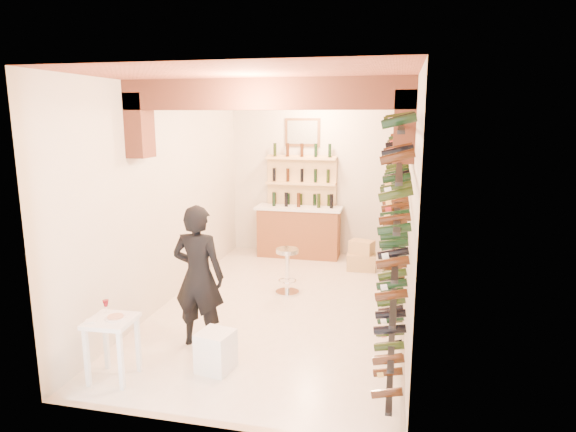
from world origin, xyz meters
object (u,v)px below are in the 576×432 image
object	(u,v)px
wine_rack	(393,207)
back_counter	(299,230)
crate_lower	(361,262)
person	(198,276)
chrome_barstool	(287,268)
tasting_table	(112,330)
white_stool	(216,351)

from	to	relation	value
wine_rack	back_counter	xyz separation A→B (m)	(-1.83, 2.65, -1.02)
crate_lower	person	bearing A→B (deg)	-116.26
person	crate_lower	xyz separation A→B (m)	(1.71, 3.46, -0.72)
chrome_barstool	tasting_table	bearing A→B (deg)	-112.87
person	chrome_barstool	distance (m)	2.13
back_counter	tasting_table	distance (m)	5.17
chrome_barstool	back_counter	bearing A→B (deg)	96.43
wine_rack	person	bearing A→B (deg)	-146.93
white_stool	crate_lower	xyz separation A→B (m)	(1.30, 4.02, -0.07)
wine_rack	back_counter	world-z (taller)	wine_rack
tasting_table	chrome_barstool	world-z (taller)	tasting_table
wine_rack	tasting_table	bearing A→B (deg)	-139.43
chrome_barstool	wine_rack	bearing A→B (deg)	-18.03
tasting_table	white_stool	distance (m)	1.13
back_counter	person	xyz separation A→B (m)	(-0.41, -4.11, 0.34)
wine_rack	person	xyz separation A→B (m)	(-2.24, -1.46, -0.67)
wine_rack	crate_lower	distance (m)	2.50
wine_rack	back_counter	size ratio (longest dim) A/B	3.35
back_counter	crate_lower	world-z (taller)	back_counter
tasting_table	white_stool	world-z (taller)	tasting_table
tasting_table	chrome_barstool	size ratio (longest dim) A/B	1.13
white_stool	back_counter	bearing A→B (deg)	90.00
wine_rack	crate_lower	xyz separation A→B (m)	(-0.53, 2.00, -1.39)
tasting_table	back_counter	bearing A→B (deg)	76.02
crate_lower	white_stool	bearing A→B (deg)	-107.86
wine_rack	crate_lower	bearing A→B (deg)	104.93
chrome_barstool	white_stool	bearing A→B (deg)	-95.41
person	tasting_table	bearing A→B (deg)	60.27
back_counter	tasting_table	size ratio (longest dim) A/B	2.06
white_stool	crate_lower	size ratio (longest dim) A/B	0.87
person	crate_lower	world-z (taller)	person
white_stool	crate_lower	world-z (taller)	white_stool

